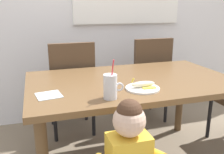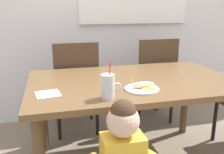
{
  "view_description": "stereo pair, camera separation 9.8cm",
  "coord_description": "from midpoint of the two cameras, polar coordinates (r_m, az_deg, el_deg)",
  "views": [
    {
      "loc": [
        -0.69,
        -1.68,
        1.28
      ],
      "look_at": [
        -0.19,
        -0.09,
        0.8
      ],
      "focal_mm": 39.67,
      "sensor_mm": 36.0,
      "label": 1
    },
    {
      "loc": [
        -0.6,
        -1.71,
        1.28
      ],
      "look_at": [
        -0.19,
        -0.09,
        0.8
      ],
      "focal_mm": 39.67,
      "sensor_mm": 36.0,
      "label": 2
    }
  ],
  "objects": [
    {
      "name": "peeled_banana",
      "position": [
        1.67,
        8.79,
        -1.84
      ],
      "size": [
        0.17,
        0.11,
        0.07
      ],
      "rotation": [
        0.0,
        0.0,
        -0.03
      ],
      "color": "#F4EAC6",
      "rests_on": "snack_plate"
    },
    {
      "name": "snack_plate",
      "position": [
        1.67,
        8.57,
        -2.75
      ],
      "size": [
        0.23,
        0.23,
        0.01
      ],
      "primitive_type": "cylinder",
      "color": "white",
      "rests_on": "dining_table"
    },
    {
      "name": "paper_napkin",
      "position": [
        1.61,
        -12.89,
        -3.85
      ],
      "size": [
        0.17,
        0.17,
        0.0
      ],
      "primitive_type": "cube",
      "rotation": [
        0.0,
        0.0,
        0.15
      ],
      "color": "silver",
      "rests_on": "dining_table"
    },
    {
      "name": "milk_cup",
      "position": [
        1.48,
        0.94,
        -2.54
      ],
      "size": [
        0.13,
        0.09,
        0.25
      ],
      "color": "silver",
      "rests_on": "dining_table"
    },
    {
      "name": "dining_table",
      "position": [
        1.92,
        6.33,
        -3.16
      ],
      "size": [
        1.56,
        0.95,
        0.74
      ],
      "color": "brown",
      "rests_on": "ground"
    },
    {
      "name": "dining_chair_right",
      "position": [
        2.76,
        10.46,
        0.26
      ],
      "size": [
        0.44,
        0.44,
        0.96
      ],
      "rotation": [
        0.0,
        0.0,
        3.14
      ],
      "color": "#4C3826",
      "rests_on": "ground"
    },
    {
      "name": "dining_chair_left",
      "position": [
        2.48,
        -7.2,
        -1.38
      ],
      "size": [
        0.44,
        0.44,
        0.96
      ],
      "rotation": [
        0.0,
        0.0,
        3.14
      ],
      "color": "#4C3826",
      "rests_on": "ground"
    }
  ]
}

